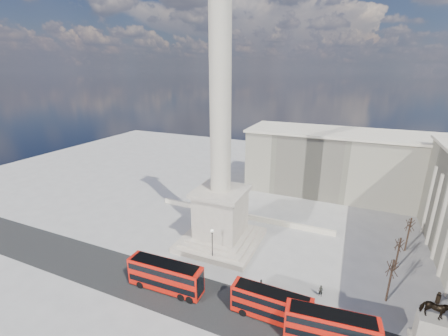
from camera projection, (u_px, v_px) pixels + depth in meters
ground at (209, 256)px, 52.79m from camera, size 180.00×180.00×0.00m
asphalt_road at (210, 303)px, 42.16m from camera, size 120.00×9.00×0.01m
nelsons_column at (221, 178)px, 53.17m from camera, size 14.00×14.00×49.85m
balustrade_wall at (241, 215)px, 66.56m from camera, size 40.00×0.60×1.10m
building_northeast at (346, 163)px, 77.46m from camera, size 51.00×17.00×16.60m
red_bus_a at (166, 276)px, 43.98m from camera, size 11.53×3.06×4.64m
red_bus_b at (271, 305)px, 38.79m from camera, size 10.48×2.63×4.23m
red_bus_c at (331, 328)px, 35.23m from camera, size 10.81×3.54×4.30m
victorian_lamp at (212, 243)px, 50.31m from camera, size 0.52×0.52×6.11m
equestrian_statue at (430, 327)px, 34.87m from camera, size 3.62×2.71×7.63m
bare_tree_near at (393, 267)px, 40.76m from camera, size 1.64×1.64×7.16m
bare_tree_mid at (400, 244)px, 47.60m from camera, size 1.65×1.65×6.25m
bare_tree_far at (410, 224)px, 52.72m from camera, size 1.69×1.69×6.91m
pedestrian_walking at (321, 291)px, 43.15m from camera, size 0.66×0.45×1.77m
pedestrian_standing at (429, 322)px, 37.86m from camera, size 1.03×0.99×1.68m
pedestrian_crossing at (261, 285)px, 44.33m from camera, size 0.72×1.16×1.85m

